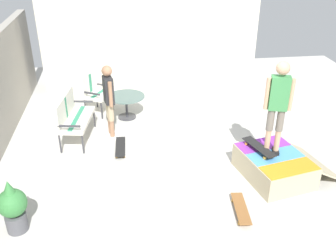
{
  "coord_description": "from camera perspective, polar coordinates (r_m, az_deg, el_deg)",
  "views": [
    {
      "loc": [
        -6.59,
        1.39,
        4.18
      ],
      "look_at": [
        -0.05,
        0.54,
        0.7
      ],
      "focal_mm": 40.6,
      "sensor_mm": 36.0,
      "label": 1
    }
  ],
  "objects": [
    {
      "name": "house_facade",
      "position": [
        10.82,
        -2.44,
        12.34
      ],
      "size": [
        0.23,
        6.0,
        2.6
      ],
      "color": "beige",
      "rests_on": "ground_plane"
    },
    {
      "name": "patio_bench",
      "position": [
        8.4,
        -14.35,
        1.76
      ],
      "size": [
        1.32,
        0.74,
        1.02
      ],
      "color": "#38383D",
      "rests_on": "ground_plane"
    },
    {
      "name": "skateboard_spare",
      "position": [
        6.47,
        10.89,
        -12.07
      ],
      "size": [
        0.82,
        0.28,
        0.1
      ],
      "color": "brown",
      "rests_on": "ground_plane"
    },
    {
      "name": "skate_ramp",
      "position": [
        7.38,
        15.8,
        -5.74
      ],
      "size": [
        1.61,
        1.89,
        0.47
      ],
      "color": "tan",
      "rests_on": "ground_plane"
    },
    {
      "name": "skateboard_on_ramp",
      "position": [
        7.24,
        13.49,
        -3.11
      ],
      "size": [
        0.82,
        0.44,
        0.1
      ],
      "color": "black",
      "rests_on": "skate_ramp"
    },
    {
      "name": "person_watching",
      "position": [
        8.2,
        -8.87,
        4.33
      ],
      "size": [
        0.47,
        0.3,
        1.65
      ],
      "color": "silver",
      "rests_on": "ground_plane"
    },
    {
      "name": "patio_chair_near_house",
      "position": [
        9.58,
        -11.05,
        5.41
      ],
      "size": [
        0.81,
        0.79,
        1.02
      ],
      "color": "#38383D",
      "rests_on": "ground_plane"
    },
    {
      "name": "skateboard_by_bench",
      "position": [
        8.03,
        -7.16,
        -3.12
      ],
      "size": [
        0.81,
        0.23,
        0.1
      ],
      "color": "black",
      "rests_on": "ground_plane"
    },
    {
      "name": "ground_plane",
      "position": [
        7.96,
        3.79,
        -4.39
      ],
      "size": [
        12.0,
        12.0,
        0.1
      ],
      "primitive_type": "cube",
      "color": "beige"
    },
    {
      "name": "patio_table",
      "position": [
        9.26,
        -6.27,
        3.55
      ],
      "size": [
        0.9,
        0.9,
        0.57
      ],
      "color": "#38383D",
      "rests_on": "ground_plane"
    },
    {
      "name": "person_skater",
      "position": [
        6.85,
        16.21,
        3.57
      ],
      "size": [
        0.31,
        0.47,
        1.75
      ],
      "color": "black",
      "rests_on": "skate_ramp"
    },
    {
      "name": "potted_plant",
      "position": [
        6.27,
        -22.28,
        -11.04
      ],
      "size": [
        0.44,
        0.44,
        0.92
      ],
      "color": "#515156",
      "rests_on": "ground_plane"
    }
  ]
}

